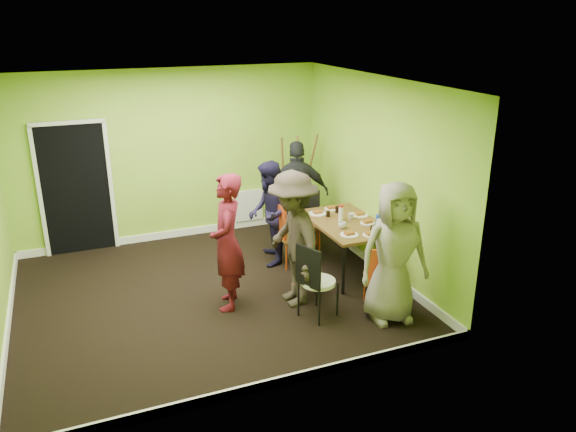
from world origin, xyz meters
The scene contains 28 objects.
ground centered at (0.00, 0.00, 0.00)m, with size 5.00×5.00×0.00m, color black.
room_walls centered at (-0.02, 0.04, 0.99)m, with size 5.04×4.54×2.82m.
dining_table centered at (2.05, 0.01, 0.70)m, with size 0.90×1.50×0.75m.
chair_left_far centered at (1.32, 0.47, 0.54)m, with size 0.41×0.40×0.96m.
chair_left_near centered at (1.14, -0.42, 0.49)m, with size 0.47×0.47×0.86m.
chair_back_end centered at (1.89, 1.01, 0.66)m, with size 0.49×0.54×0.93m.
chair_front_end centered at (1.89, -1.23, 0.49)m, with size 0.47×0.47×0.88m.
chair_bentwood centered at (1.04, -1.10, 0.54)m, with size 0.51×0.50×0.98m.
easel centered at (2.03, 1.76, 0.84)m, with size 0.68×0.64×1.70m.
plate_near_left centered at (1.81, 0.47, 0.76)m, with size 0.26×0.26×0.01m, color white.
plate_near_right centered at (1.84, -0.47, 0.76)m, with size 0.25×0.25×0.01m, color white.
plate_far_back centered at (2.10, 0.59, 0.76)m, with size 0.22×0.22×0.01m, color white.
plate_far_front centered at (2.11, -0.58, 0.76)m, with size 0.21×0.21×0.01m, color white.
plate_wall_back centered at (2.36, 0.17, 0.76)m, with size 0.26×0.26×0.01m, color white.
plate_wall_front centered at (2.30, -0.17, 0.76)m, with size 0.21×0.21×0.01m, color white.
thermos centered at (1.97, 0.04, 0.86)m, with size 0.07×0.07×0.23m, color white.
blue_bottle centered at (2.33, -0.39, 0.85)m, with size 0.07×0.07×0.20m, color blue.
orange_bottle centered at (2.03, 0.11, 0.79)m, with size 0.04×0.04×0.08m, color #D04313.
glass_mid centered at (1.90, 0.30, 0.79)m, with size 0.06×0.06×0.09m, color black.
glass_back centered at (2.11, 0.41, 0.80)m, with size 0.07×0.07×0.10m, color black.
glass_front centered at (2.20, -0.47, 0.79)m, with size 0.07×0.07×0.09m, color black.
cup_a centered at (1.87, -0.20, 0.79)m, with size 0.11×0.11×0.09m, color white.
cup_b centered at (2.16, 0.09, 0.79)m, with size 0.09×0.09×0.09m, color white.
person_standing centered at (0.15, -0.40, 0.88)m, with size 0.64×0.42×1.77m, color #590F1C.
person_left_far centered at (1.10, 0.66, 0.79)m, with size 0.77×0.60×1.57m, color black.
person_left_near centered at (0.95, -0.62, 0.89)m, with size 1.15×0.66×1.77m, color #2F271F.
person_back_end centered at (1.79, 1.19, 0.86)m, with size 1.00×0.42×1.71m, color black.
person_front_end centered at (1.91, -1.47, 0.88)m, with size 0.86×0.56×1.76m, color gray.
Camera 1 is at (-1.60, -6.69, 3.58)m, focal length 35.00 mm.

